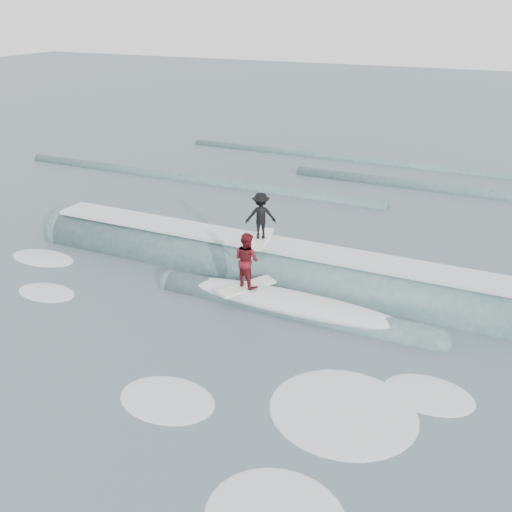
% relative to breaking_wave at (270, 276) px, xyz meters
% --- Properties ---
extents(ground, '(160.00, 160.00, 0.00)m').
position_rel_breaking_wave_xyz_m(ground, '(-0.22, -4.79, -0.04)').
color(ground, '#425A61').
rests_on(ground, ground).
extents(breaking_wave, '(20.48, 3.97, 2.39)m').
position_rel_breaking_wave_xyz_m(breaking_wave, '(0.00, 0.00, 0.00)').
color(breaking_wave, '#355759').
rests_on(breaking_wave, ground).
extents(surfer_black, '(1.24, 2.07, 1.77)m').
position_rel_breaking_wave_xyz_m(surfer_black, '(-0.50, 0.26, 2.08)').
color(surfer_black, white).
rests_on(surfer_black, ground).
extents(surfer_red, '(1.48, 2.01, 1.93)m').
position_rel_breaking_wave_xyz_m(surfer_red, '(0.01, -1.94, 1.37)').
color(surfer_red, white).
rests_on(surfer_red, ground).
extents(whitewater, '(17.32, 9.19, 0.10)m').
position_rel_breaking_wave_xyz_m(whitewater, '(1.74, -6.05, -0.04)').
color(whitewater, white).
rests_on(whitewater, ground).
extents(far_swells, '(37.94, 8.65, 0.80)m').
position_rel_breaking_wave_xyz_m(far_swells, '(-0.42, 12.86, -0.04)').
color(far_swells, '#355759').
rests_on(far_swells, ground).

